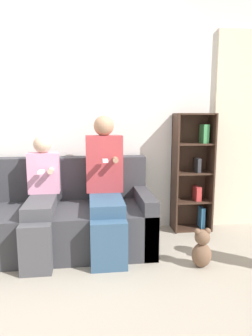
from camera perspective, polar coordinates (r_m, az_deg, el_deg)
name	(u,v)px	position (r m, az deg, el deg)	size (l,w,h in m)	color
ground_plane	(49,273)	(2.67, -14.48, -18.77)	(14.00, 14.00, 0.00)	#9E9384
back_wall	(55,116)	(3.33, -13.29, 9.61)	(10.00, 0.06, 2.55)	silver
curtain_panel	(240,131)	(3.69, 20.88, 6.54)	(0.63, 0.04, 2.21)	beige
couch	(48,218)	(3.05, -14.72, -9.25)	(2.01, 0.84, 0.85)	#38383D
adult_seated	(106,184)	(2.82, -3.90, -2.98)	(0.36, 0.77, 1.28)	#335170
child_seated	(41,197)	(2.83, -15.94, -5.34)	(0.30, 0.77, 1.09)	#47474C
bookshelf	(193,173)	(3.44, 12.60, -0.89)	(0.43, 0.25, 1.30)	#3D281E
teddy_bear	(202,249)	(2.70, 14.24, -14.72)	(0.17, 0.14, 0.34)	brown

